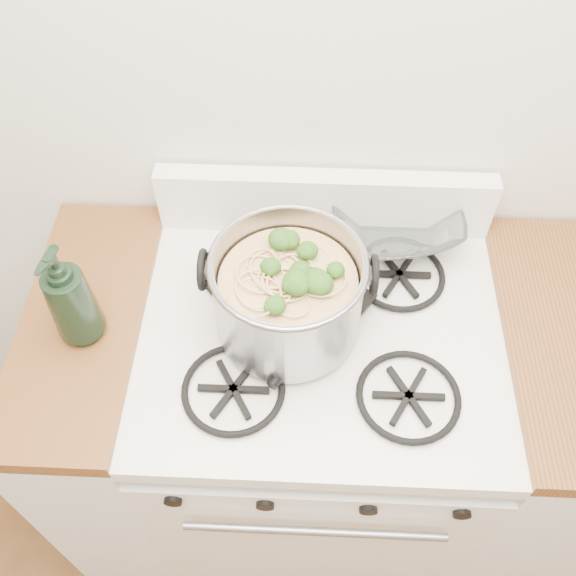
# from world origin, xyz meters

# --- Properties ---
(gas_range) EXTENTS (0.76, 0.66, 0.92)m
(gas_range) POSITION_xyz_m (0.00, 1.26, 0.44)
(gas_range) COLOR white
(gas_range) RESTS_ON ground
(counter_left) EXTENTS (0.25, 0.65, 0.92)m
(counter_left) POSITION_xyz_m (-0.51, 1.26, 0.46)
(counter_left) COLOR silver
(counter_left) RESTS_ON ground
(stock_pot) EXTENTS (0.33, 0.30, 0.20)m
(stock_pot) POSITION_xyz_m (-0.07, 1.27, 1.02)
(stock_pot) COLOR gray
(stock_pot) RESTS_ON gas_range
(spatula) EXTENTS (0.41, 0.42, 0.02)m
(spatula) POSITION_xyz_m (0.05, 1.32, 0.94)
(spatula) COLOR black
(spatula) RESTS_ON gas_range
(glass_bowl) EXTENTS (0.14, 0.14, 0.03)m
(glass_bowl) POSITION_xyz_m (0.16, 1.54, 0.94)
(glass_bowl) COLOR white
(glass_bowl) RESTS_ON gas_range
(bottle) EXTENTS (0.12, 0.12, 0.25)m
(bottle) POSITION_xyz_m (-0.49, 1.23, 1.04)
(bottle) COLOR black
(bottle) RESTS_ON counter_left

